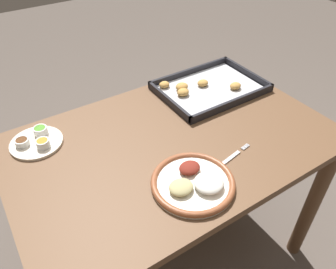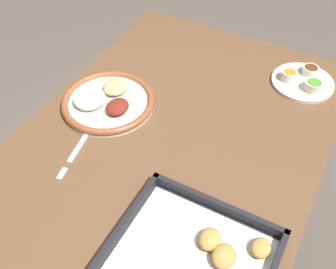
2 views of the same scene
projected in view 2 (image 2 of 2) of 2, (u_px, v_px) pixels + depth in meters
name	position (u px, v px, depth m)	size (l,w,h in m)	color
dining_table	(164.00, 177.00, 1.06)	(1.13, 0.73, 0.73)	brown
dinner_plate	(107.00, 101.00, 1.07)	(0.26, 0.26, 0.04)	white
fork	(80.00, 144.00, 0.98)	(0.20, 0.05, 0.00)	silver
saucer_plate	(303.00, 80.00, 1.13)	(0.18, 0.18, 0.04)	beige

